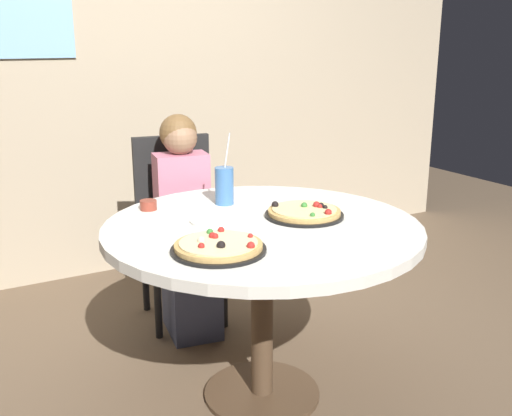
{
  "coord_description": "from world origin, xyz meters",
  "views": [
    {
      "loc": [
        -1.11,
        -1.92,
        1.44
      ],
      "look_at": [
        0.0,
        0.05,
        0.8
      ],
      "focal_mm": 42.31,
      "sensor_mm": 36.0,
      "label": 1
    }
  ],
  "objects_px": {
    "diner_child": "(187,237)",
    "plate_small": "(213,221)",
    "dining_table": "(262,247)",
    "pizza_veggie": "(305,213)",
    "sauce_bowl": "(148,205)",
    "chair_wooden": "(177,218)",
    "pizza_cheese": "(219,247)",
    "soda_cup": "(224,186)"
  },
  "relations": [
    {
      "from": "pizza_veggie",
      "to": "sauce_bowl",
      "type": "xyz_separation_m",
      "value": [
        -0.51,
        0.4,
        0.0
      ]
    },
    {
      "from": "pizza_cheese",
      "to": "dining_table",
      "type": "bearing_deg",
      "value": 35.15
    },
    {
      "from": "diner_child",
      "to": "soda_cup",
      "type": "height_order",
      "value": "diner_child"
    },
    {
      "from": "diner_child",
      "to": "pizza_veggie",
      "type": "distance_m",
      "value": 0.82
    },
    {
      "from": "dining_table",
      "to": "chair_wooden",
      "type": "distance_m",
      "value": 0.92
    },
    {
      "from": "pizza_cheese",
      "to": "sauce_bowl",
      "type": "height_order",
      "value": "pizza_cheese"
    },
    {
      "from": "plate_small",
      "to": "pizza_veggie",
      "type": "bearing_deg",
      "value": -18.03
    },
    {
      "from": "pizza_cheese",
      "to": "plate_small",
      "type": "xyz_separation_m",
      "value": [
        0.13,
        0.31,
        -0.01
      ]
    },
    {
      "from": "dining_table",
      "to": "soda_cup",
      "type": "bearing_deg",
      "value": 90.32
    },
    {
      "from": "pizza_veggie",
      "to": "soda_cup",
      "type": "bearing_deg",
      "value": 120.88
    },
    {
      "from": "chair_wooden",
      "to": "pizza_cheese",
      "type": "bearing_deg",
      "value": -104.97
    },
    {
      "from": "dining_table",
      "to": "pizza_veggie",
      "type": "distance_m",
      "value": 0.22
    },
    {
      "from": "diner_child",
      "to": "plate_small",
      "type": "relative_size",
      "value": 6.01
    },
    {
      "from": "soda_cup",
      "to": "sauce_bowl",
      "type": "height_order",
      "value": "soda_cup"
    },
    {
      "from": "chair_wooden",
      "to": "diner_child",
      "type": "relative_size",
      "value": 0.88
    },
    {
      "from": "chair_wooden",
      "to": "diner_child",
      "type": "distance_m",
      "value": 0.19
    },
    {
      "from": "pizza_cheese",
      "to": "plate_small",
      "type": "height_order",
      "value": "pizza_cheese"
    },
    {
      "from": "dining_table",
      "to": "chair_wooden",
      "type": "xyz_separation_m",
      "value": [
        0.01,
        0.92,
        -0.12
      ]
    },
    {
      "from": "diner_child",
      "to": "plate_small",
      "type": "xyz_separation_m",
      "value": [
        -0.14,
        -0.62,
        0.27
      ]
    },
    {
      "from": "chair_wooden",
      "to": "soda_cup",
      "type": "height_order",
      "value": "soda_cup"
    },
    {
      "from": "diner_child",
      "to": "pizza_veggie",
      "type": "relative_size",
      "value": 3.43
    },
    {
      "from": "diner_child",
      "to": "plate_small",
      "type": "distance_m",
      "value": 0.69
    },
    {
      "from": "pizza_veggie",
      "to": "sauce_bowl",
      "type": "relative_size",
      "value": 4.5
    },
    {
      "from": "diner_child",
      "to": "plate_small",
      "type": "height_order",
      "value": "diner_child"
    },
    {
      "from": "pizza_cheese",
      "to": "chair_wooden",
      "type": "bearing_deg",
      "value": 75.03
    },
    {
      "from": "diner_child",
      "to": "pizza_cheese",
      "type": "height_order",
      "value": "diner_child"
    },
    {
      "from": "diner_child",
      "to": "pizza_veggie",
      "type": "xyz_separation_m",
      "value": [
        0.21,
        -0.74,
        0.28
      ]
    },
    {
      "from": "pizza_veggie",
      "to": "plate_small",
      "type": "relative_size",
      "value": 1.75
    },
    {
      "from": "dining_table",
      "to": "diner_child",
      "type": "relative_size",
      "value": 1.13
    },
    {
      "from": "chair_wooden",
      "to": "sauce_bowl",
      "type": "distance_m",
      "value": 0.66
    },
    {
      "from": "plate_small",
      "to": "diner_child",
      "type": "bearing_deg",
      "value": 76.97
    },
    {
      "from": "pizza_cheese",
      "to": "sauce_bowl",
      "type": "distance_m",
      "value": 0.6
    },
    {
      "from": "dining_table",
      "to": "diner_child",
      "type": "bearing_deg",
      "value": 90.91
    },
    {
      "from": "dining_table",
      "to": "chair_wooden",
      "type": "height_order",
      "value": "chair_wooden"
    },
    {
      "from": "chair_wooden",
      "to": "pizza_cheese",
      "type": "xyz_separation_m",
      "value": [
        -0.3,
        -1.12,
        0.24
      ]
    },
    {
      "from": "pizza_veggie",
      "to": "pizza_cheese",
      "type": "height_order",
      "value": "same"
    },
    {
      "from": "chair_wooden",
      "to": "plate_small",
      "type": "height_order",
      "value": "chair_wooden"
    },
    {
      "from": "soda_cup",
      "to": "plate_small",
      "type": "height_order",
      "value": "soda_cup"
    },
    {
      "from": "dining_table",
      "to": "pizza_veggie",
      "type": "xyz_separation_m",
      "value": [
        0.19,
        -0.0,
        0.11
      ]
    },
    {
      "from": "plate_small",
      "to": "dining_table",
      "type": "bearing_deg",
      "value": -35.85
    },
    {
      "from": "pizza_veggie",
      "to": "sauce_bowl",
      "type": "distance_m",
      "value": 0.65
    },
    {
      "from": "sauce_bowl",
      "to": "plate_small",
      "type": "relative_size",
      "value": 0.39
    }
  ]
}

